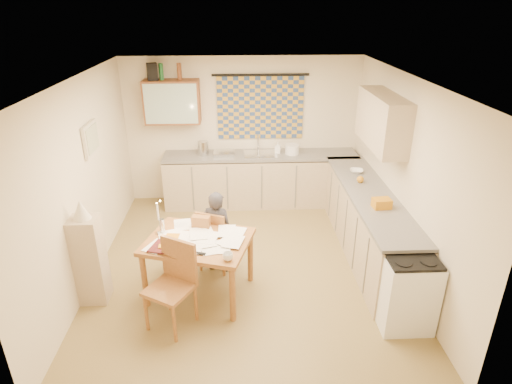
{
  "coord_description": "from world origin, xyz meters",
  "views": [
    {
      "loc": [
        -0.1,
        -4.94,
        3.31
      ],
      "look_at": [
        0.13,
        0.2,
        1.0
      ],
      "focal_mm": 30.0,
      "sensor_mm": 36.0,
      "label": 1
    }
  ],
  "objects_px": {
    "counter_right": "(367,223)",
    "dining_table": "(200,266)",
    "chair_far": "(217,250)",
    "counter_back": "(261,180)",
    "shelf_stand": "(90,260)",
    "person": "(217,232)",
    "stove": "(405,290)"
  },
  "relations": [
    {
      "from": "counter_right",
      "to": "dining_table",
      "type": "distance_m",
      "value": 2.44
    },
    {
      "from": "dining_table",
      "to": "chair_far",
      "type": "relative_size",
      "value": 1.58
    },
    {
      "from": "counter_back",
      "to": "shelf_stand",
      "type": "xyz_separation_m",
      "value": [
        -2.14,
        -2.59,
        0.1
      ]
    },
    {
      "from": "person",
      "to": "shelf_stand",
      "type": "distance_m",
      "value": 1.56
    },
    {
      "from": "dining_table",
      "to": "shelf_stand",
      "type": "xyz_separation_m",
      "value": [
        -1.26,
        -0.07,
        0.17
      ]
    },
    {
      "from": "counter_back",
      "to": "chair_far",
      "type": "relative_size",
      "value": 3.76
    },
    {
      "from": "shelf_stand",
      "to": "person",
      "type": "bearing_deg",
      "value": 21.38
    },
    {
      "from": "chair_far",
      "to": "counter_back",
      "type": "bearing_deg",
      "value": -86.03
    },
    {
      "from": "dining_table",
      "to": "shelf_stand",
      "type": "relative_size",
      "value": 1.27
    },
    {
      "from": "counter_back",
      "to": "person",
      "type": "xyz_separation_m",
      "value": [
        -0.68,
        -2.02,
        0.12
      ]
    },
    {
      "from": "chair_far",
      "to": "person",
      "type": "height_order",
      "value": "person"
    },
    {
      "from": "counter_right",
      "to": "counter_back",
      "type": "bearing_deg",
      "value": 130.28
    },
    {
      "from": "counter_right",
      "to": "chair_far",
      "type": "relative_size",
      "value": 3.36
    },
    {
      "from": "counter_back",
      "to": "counter_right",
      "type": "xyz_separation_m",
      "value": [
        1.4,
        -1.66,
        -0.0
      ]
    },
    {
      "from": "chair_far",
      "to": "shelf_stand",
      "type": "height_order",
      "value": "shelf_stand"
    },
    {
      "from": "counter_right",
      "to": "person",
      "type": "distance_m",
      "value": 2.12
    },
    {
      "from": "counter_back",
      "to": "counter_right",
      "type": "distance_m",
      "value": 2.17
    },
    {
      "from": "stove",
      "to": "chair_far",
      "type": "distance_m",
      "value": 2.41
    },
    {
      "from": "dining_table",
      "to": "person",
      "type": "bearing_deg",
      "value": 84.95
    },
    {
      "from": "chair_far",
      "to": "dining_table",
      "type": "bearing_deg",
      "value": 94.82
    },
    {
      "from": "dining_table",
      "to": "chair_far",
      "type": "distance_m",
      "value": 0.58
    },
    {
      "from": "counter_back",
      "to": "shelf_stand",
      "type": "distance_m",
      "value": 3.36
    },
    {
      "from": "counter_right",
      "to": "shelf_stand",
      "type": "xyz_separation_m",
      "value": [
        -3.54,
        -0.93,
        0.1
      ]
    },
    {
      "from": "counter_back",
      "to": "person",
      "type": "distance_m",
      "value": 2.14
    },
    {
      "from": "chair_far",
      "to": "shelf_stand",
      "type": "bearing_deg",
      "value": 46.42
    },
    {
      "from": "counter_right",
      "to": "stove",
      "type": "bearing_deg",
      "value": -90.0
    },
    {
      "from": "counter_right",
      "to": "dining_table",
      "type": "relative_size",
      "value": 2.12
    },
    {
      "from": "person",
      "to": "counter_right",
      "type": "bearing_deg",
      "value": -154.2
    },
    {
      "from": "counter_back",
      "to": "counter_right",
      "type": "height_order",
      "value": "same"
    },
    {
      "from": "stove",
      "to": "person",
      "type": "xyz_separation_m",
      "value": [
        -2.09,
        1.13,
        0.14
      ]
    },
    {
      "from": "counter_back",
      "to": "shelf_stand",
      "type": "relative_size",
      "value": 3.02
    },
    {
      "from": "stove",
      "to": "dining_table",
      "type": "height_order",
      "value": "stove"
    }
  ]
}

